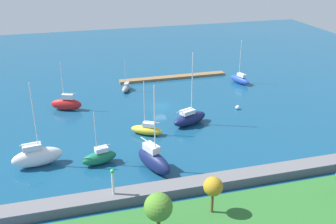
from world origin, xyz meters
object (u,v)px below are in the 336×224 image
Objects in this scene: sailboat_red_lone_south at (66,104)px; park_tree_center at (213,187)px; sailboat_navy_along_channel at (190,118)px; sailboat_white_east_end at (37,156)px; pier_dock at (173,77)px; sailboat_yellow_by_breakwater at (147,129)px; park_tree_midwest at (158,207)px; sailboat_gray_lone_north at (126,88)px; harbor_beacon at (113,180)px; mooring_buoy_white at (237,107)px; sailboat_blue_far_north at (240,79)px; sailboat_green_inner_mooring at (99,157)px; sailboat_navy_mid_basin at (154,160)px.

park_tree_center is at bearing 131.19° from sailboat_red_lone_south.
sailboat_navy_along_channel reaches higher than sailboat_white_east_end.
park_tree_center reaches higher than pier_dock.
sailboat_red_lone_south reaches higher than sailboat_yellow_by_breakwater.
sailboat_red_lone_south is (21.90, -13.21, 0.07)m from sailboat_navy_along_channel.
park_tree_midwest is 50.20m from sailboat_gray_lone_north.
pier_dock is at bearing 138.22° from sailboat_gray_lone_north.
sailboat_white_east_end reaches higher than park_tree_midwest.
sailboat_red_lone_south is (15.87, -40.03, -3.54)m from park_tree_center.
sailboat_yellow_by_breakwater is (-8.45, -18.19, -2.56)m from harbor_beacon.
park_tree_center reaches higher than mooring_buoy_white.
harbor_beacon is at bearing -31.44° from park_tree_center.
pier_dock is 2.01× the size of sailboat_white_east_end.
park_tree_center is 47.98m from sailboat_gray_lone_north.
sailboat_blue_far_north is (-14.42, 7.84, 0.77)m from pier_dock.
sailboat_navy_along_channel is at bearing 46.49° from sailboat_gray_lone_north.
sailboat_navy_mid_basin is (-7.66, 3.87, 0.51)m from sailboat_green_inner_mooring.
sailboat_white_east_end reaches higher than pier_dock.
pier_dock is 26.87m from sailboat_navy_along_channel.
sailboat_yellow_by_breakwater is 11.65× the size of mooring_buoy_white.
park_tree_midwest is at bearing 53.01° from mooring_buoy_white.
harbor_beacon is at bearing 117.82° from sailboat_red_lone_south.
pier_dock is at bearing 38.79° from sailboat_white_east_end.
park_tree_center is 36.02m from mooring_buoy_white.
park_tree_midwest is 6.21× the size of mooring_buoy_white.
harbor_beacon is 0.42× the size of sailboat_green_inner_mooring.
sailboat_white_east_end is at bearing -131.72° from sailboat_navy_mid_basin.
park_tree_midwest is 43.10m from sailboat_red_lone_south.
pier_dock is at bearing -133.64° from sailboat_green_inner_mooring.
sailboat_white_east_end is 17.78m from sailboat_navy_mid_basin.
sailboat_red_lone_south is 29.26m from sailboat_navy_mid_basin.
harbor_beacon is at bearing -66.43° from park_tree_midwest.
sailboat_navy_along_channel is 8.83m from sailboat_yellow_by_breakwater.
sailboat_navy_mid_basin reaches higher than pier_dock.
sailboat_yellow_by_breakwater is at bearing 9.07° from sailboat_white_east_end.
sailboat_green_inner_mooring is at bearing -76.60° from park_tree_midwest.
sailboat_red_lone_south is at bearing -91.95° from sailboat_green_inner_mooring.
sailboat_green_inner_mooring is (0.73, -10.36, -2.39)m from harbor_beacon.
sailboat_blue_far_north reaches higher than pier_dock.
pier_dock is 51.38m from harbor_beacon.
sailboat_gray_lone_north is 0.53× the size of sailboat_white_east_end.
sailboat_blue_far_north is 34.28m from sailboat_yellow_by_breakwater.
sailboat_green_inner_mooring is 23.28m from sailboat_red_lone_south.
sailboat_gray_lone_north is (2.33, -47.75, -4.15)m from park_tree_center.
sailboat_gray_lone_north is at bearing -130.74° from sailboat_red_lone_south.
sailboat_white_east_end is 40.46m from mooring_buoy_white.
sailboat_blue_far_north is (-35.91, -38.71, -2.46)m from harbor_beacon.
park_tree_center is (-11.04, 6.75, 1.39)m from harbor_beacon.
park_tree_midwest is 25.38m from sailboat_white_east_end.
sailboat_navy_mid_basin is at bearing 141.07° from sailboat_green_inner_mooring.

